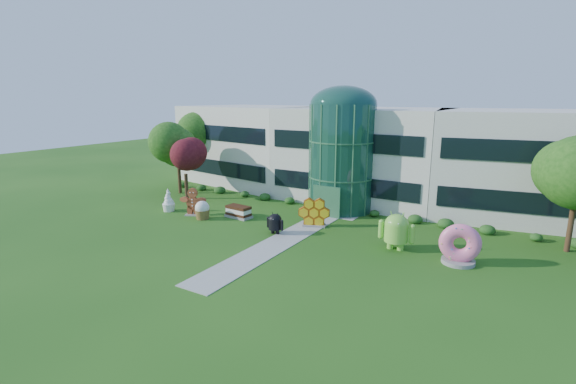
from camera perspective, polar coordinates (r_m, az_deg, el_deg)
The scene contains 14 objects.
ground at distance 29.95m, azimuth -2.38°, elevation -7.57°, with size 140.00×140.00×0.00m, color #215114.
building at distance 44.54m, azimuth 10.52°, elevation 5.22°, with size 46.00×15.00×9.30m, color beige, non-canonical shape.
atrium at distance 39.00m, azimuth 7.37°, elevation 4.62°, with size 6.00×6.00×9.80m, color #194738.
walkway at distance 31.52m, azimuth -0.36°, elevation -6.45°, with size 2.40×20.00×0.04m, color #9E9E93.
tree_red at distance 44.40m, azimuth -13.83°, elevation 2.88°, with size 4.00×4.00×6.00m, color #3F0C14, non-canonical shape.
trees_backdrop at distance 40.02m, azimuth 7.92°, elevation 3.80°, with size 52.00×8.00×8.40m, color #1A4912, non-canonical shape.
android_green at distance 30.04m, azimuth 14.59°, elevation -4.90°, with size 2.65×1.77×3.00m, color #7DD143, non-canonical shape.
android_black at distance 32.46m, azimuth -1.79°, elevation -4.14°, with size 1.67×1.12×1.90m, color black, non-canonical shape.
donut at distance 28.91m, azimuth 22.44°, elevation -6.50°, with size 2.60×1.25×2.71m, color #F35C84, non-canonical shape.
gingerbread at distance 38.41m, azimuth -12.87°, elevation -1.27°, with size 2.73×1.05×2.52m, color maroon, non-canonical shape.
ice_cream_sandwich at distance 37.13m, azimuth -6.79°, elevation -2.68°, with size 2.41×1.20×1.07m, color #311C0B, non-canonical shape.
honeycomb at distance 34.33m, azimuth 3.59°, elevation -2.97°, with size 2.75×0.98×2.16m, color yellow, non-canonical shape.
froyo at distance 40.37m, azimuth -16.04°, elevation -1.06°, with size 1.24×1.24×2.13m, color white, non-canonical shape.
cupcake at distance 37.14m, azimuth -11.65°, elevation -2.42°, with size 1.35×1.35×1.62m, color white, non-canonical shape.
Camera 1 is at (15.58, -23.32, 10.51)m, focal length 26.00 mm.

